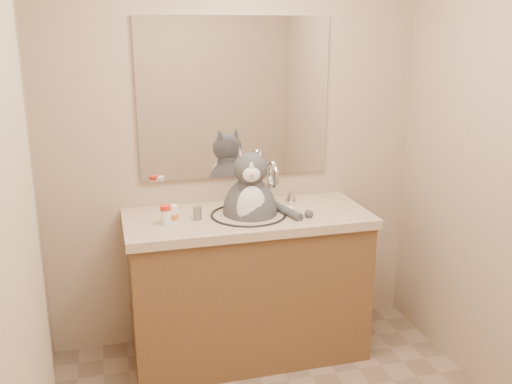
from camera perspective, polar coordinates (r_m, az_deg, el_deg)
room at (r=2.14m, az=5.50°, el=-1.08°), size 2.22×2.52×2.42m
vanity at (r=3.28m, az=-0.82°, el=-8.99°), size 1.34×0.59×1.12m
mirror at (r=3.26m, az=-2.10°, el=9.32°), size 1.10×0.02×0.90m
shower_curtain at (r=2.19m, az=-22.55°, el=-6.61°), size 0.02×1.30×1.93m
cat at (r=3.12m, az=-0.55°, el=-1.61°), size 0.42×0.40×0.60m
pill_bottle_redcap at (r=2.98m, az=-8.98°, el=-2.28°), size 0.08×0.08×0.10m
pill_bottle_orange at (r=3.00m, az=-8.34°, el=-2.27°), size 0.07×0.07×0.10m
grey_canister at (r=3.04m, az=-5.89°, el=-2.11°), size 0.05×0.05×0.07m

